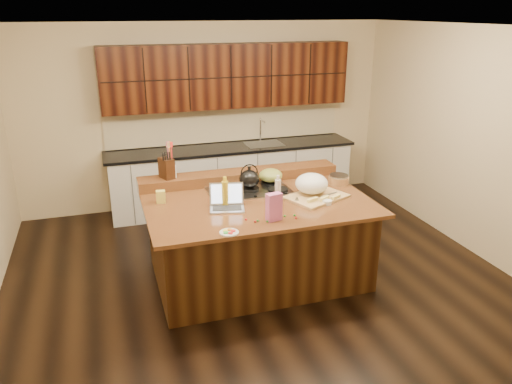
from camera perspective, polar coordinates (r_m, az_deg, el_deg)
name	(u,v)px	position (r m, az deg, el deg)	size (l,w,h in m)	color
room	(257,162)	(5.22, 0.17, 3.42)	(5.52, 5.02, 2.72)	black
island	(257,239)	(5.55, 0.16, -5.37)	(2.40, 1.60, 0.92)	black
back_ledge	(240,176)	(5.98, -1.89, 1.87)	(2.40, 0.30, 0.12)	black
cooktop	(249,190)	(5.63, -0.77, 0.22)	(0.92, 0.52, 0.05)	gray
back_counter	(231,143)	(7.46, -2.87, 5.63)	(3.70, 0.66, 2.40)	silver
kettle	(249,179)	(5.58, -0.78, 1.50)	(0.23, 0.23, 0.21)	black
green_bowl	(271,175)	(5.80, 1.69, 1.92)	(0.27, 0.27, 0.15)	olive
laptop	(227,202)	(5.16, -3.36, -1.12)	(0.40, 0.35, 0.25)	#B7B7BC
oil_bottle	(225,194)	(5.18, -3.55, -0.20)	(0.07, 0.07, 0.27)	gold
vinegar_bottle	(278,191)	(5.28, 2.51, 0.11)	(0.06, 0.06, 0.25)	silver
wooden_tray	(313,187)	(5.49, 6.51, 0.62)	(0.75, 0.65, 0.25)	tan
ramekin_a	(327,202)	(5.31, 8.12, -1.18)	(0.10, 0.10, 0.04)	white
ramekin_b	(313,189)	(5.69, 6.56, 0.39)	(0.10, 0.10, 0.04)	white
ramekin_c	(314,186)	(5.78, 6.67, 0.72)	(0.10, 0.10, 0.04)	white
strainer_bowl	(339,180)	(5.94, 9.43, 1.35)	(0.24, 0.24, 0.09)	#996B3F
kitchen_timer	(297,200)	(5.31, 4.70, -0.86)	(0.08, 0.08, 0.07)	silver
pink_bag	(274,207)	(4.82, 2.07, -1.72)	(0.15, 0.08, 0.28)	#C55C98
candy_plate	(229,232)	(4.61, -3.09, -4.64)	(0.18, 0.18, 0.01)	white
package_box	(161,197)	(5.38, -10.83, -0.53)	(0.10, 0.07, 0.13)	#D8C64C
utensil_crock	(171,172)	(5.78, -9.67, 2.30)	(0.12, 0.12, 0.14)	white
knife_block	(167,168)	(5.76, -10.18, 2.69)	(0.12, 0.19, 0.23)	black
gumdrop_0	(266,213)	(5.02, 1.21, -2.41)	(0.02, 0.02, 0.02)	red
gumdrop_1	(258,221)	(4.84, 0.20, -3.30)	(0.02, 0.02, 0.02)	#198C26
gumdrop_2	(267,215)	(4.96, 1.30, -2.68)	(0.02, 0.02, 0.02)	red
gumdrop_3	(269,213)	(5.01, 1.54, -2.45)	(0.02, 0.02, 0.02)	#198C26
gumdrop_4	(270,217)	(4.91, 1.62, -2.93)	(0.02, 0.02, 0.02)	red
gumdrop_5	(294,215)	(4.98, 4.42, -2.66)	(0.02, 0.02, 0.02)	#198C26
gumdrop_6	(246,219)	(4.87, -1.15, -3.14)	(0.02, 0.02, 0.02)	red
gumdrop_7	(267,221)	(4.82, 1.31, -3.37)	(0.02, 0.02, 0.02)	#198C26
gumdrop_8	(255,222)	(4.82, -0.11, -3.40)	(0.02, 0.02, 0.02)	red
gumdrop_9	(270,219)	(4.89, 1.63, -3.06)	(0.02, 0.02, 0.02)	#198C26
gumdrop_10	(270,216)	(4.95, 1.58, -2.73)	(0.02, 0.02, 0.02)	red
gumdrop_11	(285,216)	(4.96, 3.31, -2.74)	(0.02, 0.02, 0.02)	#198C26
gumdrop_12	(267,215)	(4.96, 1.31, -2.67)	(0.02, 0.02, 0.02)	red
gumdrop_13	(272,219)	(4.87, 1.80, -3.12)	(0.02, 0.02, 0.02)	#198C26
gumdrop_14	(296,218)	(4.92, 4.60, -2.97)	(0.02, 0.02, 0.02)	red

